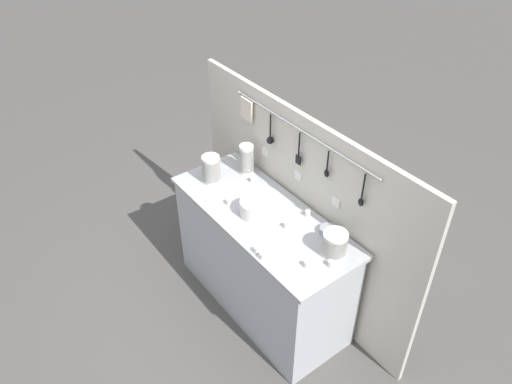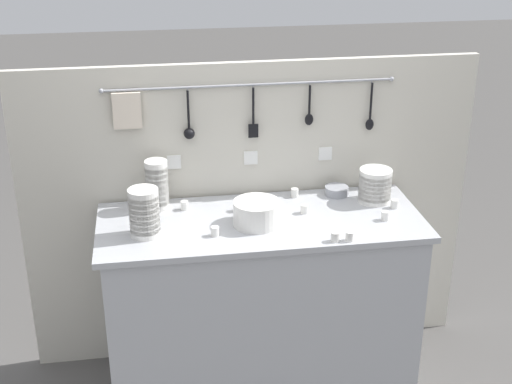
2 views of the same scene
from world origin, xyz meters
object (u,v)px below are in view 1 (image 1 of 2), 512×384
bowl_stack_wide_centre (335,244)px  cup_front_left (331,264)px  cup_beside_plates (267,198)px  steel_mixing_bowl (328,230)px  cup_front_right (307,264)px  cup_centre (253,179)px  cup_back_left (257,250)px  cup_edge_near (287,225)px  cup_by_caddy (308,213)px  plate_stack (255,207)px  bowl_stack_nested_right (247,159)px  cup_edge_far (263,256)px  bowl_stack_tall_left (211,169)px  cup_mid_row (229,202)px

bowl_stack_wide_centre → cup_front_left: bearing=-52.2°
bowl_stack_wide_centre → cup_beside_plates: 0.70m
steel_mixing_bowl → cup_front_right: size_ratio=2.72×
cup_front_left → cup_beside_plates: bearing=173.5°
steel_mixing_bowl → cup_centre: same height
cup_back_left → cup_edge_near: same height
cup_by_caddy → cup_centre: bearing=-173.3°
plate_stack → cup_back_left: (0.32, -0.23, -0.04)m
cup_beside_plates → bowl_stack_wide_centre: bearing=0.6°
cup_beside_plates → cup_edge_near: 0.33m
bowl_stack_nested_right → bowl_stack_wide_centre: (1.09, -0.09, -0.04)m
cup_by_caddy → cup_edge_far: 0.54m
steel_mixing_bowl → cup_centre: 0.80m
bowl_stack_nested_right → cup_front_right: 1.12m
steel_mixing_bowl → cup_centre: bearing=-175.6°
cup_beside_plates → cup_front_left: same height
cup_centre → cup_beside_plates: size_ratio=1.00×
bowl_stack_tall_left → cup_front_right: size_ratio=5.11×
cup_mid_row → cup_edge_near: (0.46, 0.17, 0.00)m
cup_by_caddy → cup_front_right: 0.50m
bowl_stack_wide_centre → cup_front_right: size_ratio=3.84×
bowl_stack_tall_left → plate_stack: 0.53m
cup_front_right → cup_centre: bearing=164.0°
bowl_stack_nested_right → cup_front_left: bowl_stack_nested_right is taller
bowl_stack_wide_centre → cup_beside_plates: (-0.70, -0.01, -0.06)m
cup_by_caddy → cup_edge_far: (0.14, -0.52, 0.00)m
cup_edge_far → cup_front_left: same height
cup_beside_plates → cup_edge_near: same height
cup_centre → cup_by_caddy: bearing=6.7°
bowl_stack_tall_left → cup_mid_row: 0.33m
bowl_stack_nested_right → cup_front_right: (1.08, -0.31, -0.10)m
bowl_stack_nested_right → cup_by_caddy: size_ratio=5.60×
bowl_stack_nested_right → bowl_stack_wide_centre: bearing=-4.6°
bowl_stack_wide_centre → steel_mixing_bowl: bearing=146.7°
bowl_stack_wide_centre → cup_front_right: bowl_stack_wide_centre is taller
bowl_stack_wide_centre → steel_mixing_bowl: (-0.17, 0.11, -0.06)m
cup_back_left → cup_edge_far: bearing=-3.8°
cup_front_right → cup_edge_far: bearing=-141.4°
bowl_stack_tall_left → cup_back_left: 0.87m
cup_edge_far → cup_edge_near: same height
cup_beside_plates → steel_mixing_bowl: bearing=12.5°
cup_back_left → cup_edge_near: 0.32m
cup_mid_row → cup_front_right: same height
plate_stack → cup_edge_far: (0.39, -0.23, -0.04)m
cup_beside_plates → bowl_stack_nested_right: bearing=166.2°
cup_edge_far → cup_back_left: (-0.07, 0.00, 0.00)m
cup_by_caddy → cup_centre: same height
plate_stack → cup_beside_plates: (-0.07, 0.16, -0.04)m
cup_by_caddy → cup_back_left: (0.08, -0.52, 0.00)m
bowl_stack_tall_left → cup_front_left: size_ratio=5.11×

